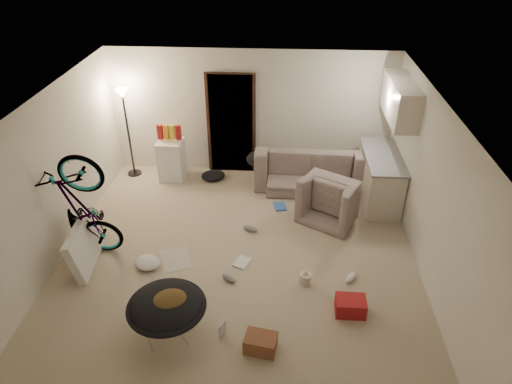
# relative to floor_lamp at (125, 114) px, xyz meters

# --- Properties ---
(floor) EXTENTS (5.50, 6.00, 0.02)m
(floor) POSITION_rel_floor_lamp_xyz_m (2.40, -2.65, -1.32)
(floor) COLOR tan
(floor) RESTS_ON ground
(ceiling) EXTENTS (5.50, 6.00, 0.02)m
(ceiling) POSITION_rel_floor_lamp_xyz_m (2.40, -2.65, 1.20)
(ceiling) COLOR white
(ceiling) RESTS_ON wall_back
(wall_back) EXTENTS (5.50, 0.02, 2.50)m
(wall_back) POSITION_rel_floor_lamp_xyz_m (2.40, 0.36, -0.06)
(wall_back) COLOR silver
(wall_back) RESTS_ON floor
(wall_front) EXTENTS (5.50, 0.02, 2.50)m
(wall_front) POSITION_rel_floor_lamp_xyz_m (2.40, -5.66, -0.06)
(wall_front) COLOR silver
(wall_front) RESTS_ON floor
(wall_left) EXTENTS (0.02, 6.00, 2.50)m
(wall_left) POSITION_rel_floor_lamp_xyz_m (-0.36, -2.65, -0.06)
(wall_left) COLOR silver
(wall_left) RESTS_ON floor
(wall_right) EXTENTS (0.02, 6.00, 2.50)m
(wall_right) POSITION_rel_floor_lamp_xyz_m (5.16, -2.65, -0.06)
(wall_right) COLOR silver
(wall_right) RESTS_ON floor
(doorway) EXTENTS (0.85, 0.10, 2.04)m
(doorway) POSITION_rel_floor_lamp_xyz_m (2.00, 0.32, -0.29)
(doorway) COLOR black
(doorway) RESTS_ON floor
(door_trim) EXTENTS (0.97, 0.04, 2.10)m
(door_trim) POSITION_rel_floor_lamp_xyz_m (2.00, 0.29, -0.29)
(door_trim) COLOR #371E13
(door_trim) RESTS_ON floor
(floor_lamp) EXTENTS (0.28, 0.28, 1.81)m
(floor_lamp) POSITION_rel_floor_lamp_xyz_m (0.00, 0.00, 0.00)
(floor_lamp) COLOR black
(floor_lamp) RESTS_ON floor
(kitchen_counter) EXTENTS (0.60, 1.50, 0.88)m
(kitchen_counter) POSITION_rel_floor_lamp_xyz_m (4.83, -0.65, -0.87)
(kitchen_counter) COLOR beige
(kitchen_counter) RESTS_ON floor
(counter_top) EXTENTS (0.64, 1.54, 0.04)m
(counter_top) POSITION_rel_floor_lamp_xyz_m (4.83, -0.65, -0.41)
(counter_top) COLOR gray
(counter_top) RESTS_ON kitchen_counter
(kitchen_uppers) EXTENTS (0.38, 1.40, 0.65)m
(kitchen_uppers) POSITION_rel_floor_lamp_xyz_m (4.96, -0.65, 0.64)
(kitchen_uppers) COLOR beige
(kitchen_uppers) RESTS_ON wall_right
(sofa) EXTENTS (2.11, 0.87, 0.61)m
(sofa) POSITION_rel_floor_lamp_xyz_m (3.57, -0.20, -1.00)
(sofa) COLOR #3A4139
(sofa) RESTS_ON floor
(armchair) EXTENTS (1.24, 1.20, 0.62)m
(armchair) POSITION_rel_floor_lamp_xyz_m (3.99, -1.23, -1.00)
(armchair) COLOR #3A4139
(armchair) RESTS_ON floor
(bicycle) EXTENTS (1.91, 0.84, 1.10)m
(bicycle) POSITION_rel_floor_lamp_xyz_m (0.10, -2.62, -0.81)
(bicycle) COLOR black
(bicycle) RESTS_ON floor
(book_asset) EXTENTS (0.26, 0.24, 0.02)m
(book_asset) POSITION_rel_floor_lamp_xyz_m (2.31, -4.13, -1.30)
(book_asset) COLOR #A2181A
(book_asset) RESTS_ON floor
(mini_fridge) EXTENTS (0.49, 0.49, 0.81)m
(mini_fridge) POSITION_rel_floor_lamp_xyz_m (0.84, -0.10, -0.90)
(mini_fridge) COLOR white
(mini_fridge) RESTS_ON floor
(snack_box_0) EXTENTS (0.11, 0.08, 0.30)m
(snack_box_0) POSITION_rel_floor_lamp_xyz_m (0.67, -0.10, -0.31)
(snack_box_0) COLOR #A2181A
(snack_box_0) RESTS_ON mini_fridge
(snack_box_1) EXTENTS (0.12, 0.10, 0.30)m
(snack_box_1) POSITION_rel_floor_lamp_xyz_m (0.79, -0.10, -0.31)
(snack_box_1) COLOR orange
(snack_box_1) RESTS_ON mini_fridge
(snack_box_2) EXTENTS (0.10, 0.08, 0.30)m
(snack_box_2) POSITION_rel_floor_lamp_xyz_m (0.91, -0.10, -0.31)
(snack_box_2) COLOR yellow
(snack_box_2) RESTS_ON mini_fridge
(snack_box_3) EXTENTS (0.11, 0.08, 0.30)m
(snack_box_3) POSITION_rel_floor_lamp_xyz_m (1.03, -0.10, -0.31)
(snack_box_3) COLOR #A2181A
(snack_box_3) RESTS_ON mini_fridge
(saucer_chair) EXTENTS (0.98, 0.98, 0.70)m
(saucer_chair) POSITION_rel_floor_lamp_xyz_m (1.67, -4.10, -0.89)
(saucer_chair) COLOR silver
(saucer_chair) RESTS_ON floor
(hoodie) EXTENTS (0.60, 0.56, 0.22)m
(hoodie) POSITION_rel_floor_lamp_xyz_m (1.72, -4.13, -0.69)
(hoodie) COLOR #533D1C
(hoodie) RESTS_ON saucer_chair
(sofa_drape) EXTENTS (0.65, 0.57, 0.28)m
(sofa_drape) POSITION_rel_floor_lamp_xyz_m (2.62, -0.20, -0.77)
(sofa_drape) COLOR black
(sofa_drape) RESTS_ON sofa
(tv_box) EXTENTS (0.34, 1.04, 0.68)m
(tv_box) POSITION_rel_floor_lamp_xyz_m (0.10, -2.79, -0.97)
(tv_box) COLOR silver
(tv_box) RESTS_ON floor
(drink_case_a) EXTENTS (0.43, 0.34, 0.22)m
(drink_case_a) POSITION_rel_floor_lamp_xyz_m (2.84, -4.25, -1.20)
(drink_case_a) COLOR brown
(drink_case_a) RESTS_ON floor
(drink_case_b) EXTENTS (0.41, 0.30, 0.23)m
(drink_case_b) POSITION_rel_floor_lamp_xyz_m (4.01, -3.56, -1.19)
(drink_case_b) COLOR #A2181A
(drink_case_b) RESTS_ON floor
(juicer) EXTENTS (0.17, 0.17, 0.25)m
(juicer) POSITION_rel_floor_lamp_xyz_m (3.42, -3.04, -1.21)
(juicer) COLOR beige
(juicer) RESTS_ON floor
(newspaper) EXTENTS (0.60, 0.68, 0.01)m
(newspaper) POSITION_rel_floor_lamp_xyz_m (1.43, -2.63, -1.30)
(newspaper) COLOR #AFAAA1
(newspaper) RESTS_ON floor
(book_blue) EXTENTS (0.26, 0.32, 0.03)m
(book_blue) POSITION_rel_floor_lamp_xyz_m (3.02, -1.05, -1.29)
(book_blue) COLOR #2F5BAA
(book_blue) RESTS_ON floor
(book_white) EXTENTS (0.30, 0.33, 0.03)m
(book_white) POSITION_rel_floor_lamp_xyz_m (2.46, -2.65, -1.29)
(book_white) COLOR silver
(book_white) RESTS_ON floor
(shoe_1) EXTENTS (0.28, 0.21, 0.10)m
(shoe_1) POSITION_rel_floor_lamp_xyz_m (2.53, -1.82, -1.26)
(shoe_1) COLOR slate
(shoe_1) RESTS_ON floor
(shoe_3) EXTENTS (0.27, 0.23, 0.09)m
(shoe_3) POSITION_rel_floor_lamp_xyz_m (2.31, -3.05, -1.26)
(shoe_3) COLOR slate
(shoe_3) RESTS_ON floor
(shoe_4) EXTENTS (0.24, 0.28, 0.10)m
(shoe_4) POSITION_rel_floor_lamp_xyz_m (4.10, -2.92, -1.26)
(shoe_4) COLOR white
(shoe_4) RESTS_ON floor
(clothes_lump_b) EXTENTS (0.62, 0.60, 0.15)m
(clothes_lump_b) POSITION_rel_floor_lamp_xyz_m (1.65, -0.10, -1.23)
(clothes_lump_b) COLOR black
(clothes_lump_b) RESTS_ON floor
(clothes_lump_c) EXTENTS (0.53, 0.51, 0.13)m
(clothes_lump_c) POSITION_rel_floor_lamp_xyz_m (1.03, -2.81, -1.24)
(clothes_lump_c) COLOR silver
(clothes_lump_c) RESTS_ON floor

